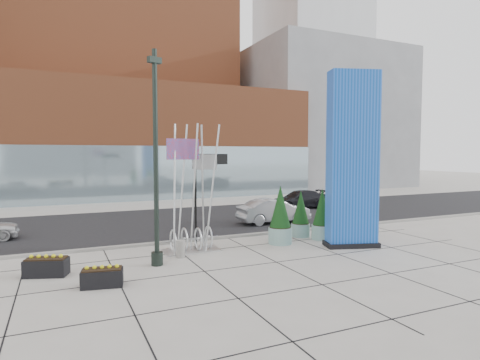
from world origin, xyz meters
name	(u,v)px	position (x,y,z in m)	size (l,w,h in m)	color
ground	(243,259)	(0.00, 0.00, 0.00)	(160.00, 160.00, 0.00)	#9E9991
street_asphalt	(176,221)	(0.00, 10.00, 0.01)	(80.00, 12.00, 0.02)	black
curb_edge	(209,239)	(0.00, 4.00, 0.06)	(80.00, 0.30, 0.12)	gray
tower_podium	(140,142)	(1.00, 27.00, 5.50)	(34.00, 10.00, 11.00)	#A55430
tower_glass_front	(151,173)	(1.00, 22.20, 2.50)	(34.00, 0.60, 5.00)	#8CA5B2
building_grey_parking	(316,120)	(26.00, 32.00, 9.00)	(20.00, 18.00, 18.00)	slate
building_pale_office	(311,26)	(36.00, 48.00, 27.50)	(16.00, 16.00, 55.00)	#B2B7BC
blue_pylon	(352,163)	(5.48, -0.06, 3.86)	(2.61, 1.75, 8.00)	#0C4BB4
lamp_post	(156,178)	(-3.38, 0.54, 3.34)	(0.55, 0.45, 8.15)	black
public_art_sculpture	(192,218)	(-1.48, 2.15, 1.47)	(2.48, 1.27, 5.59)	silver
concrete_bollard	(181,249)	(-2.23, 1.28, 0.36)	(0.37, 0.37, 0.71)	gray
overhead_street_sign	(210,167)	(-0.35, 2.80, 3.66)	(1.95, 0.86, 4.27)	black
round_planter_east	(301,215)	(4.60, 2.81, 1.13)	(0.95, 0.95, 2.39)	#7CA7A2
round_planter_mid	(322,215)	(5.20, 1.80, 1.21)	(1.02, 1.02, 2.55)	#7CA7A2
round_planter_west	(280,216)	(2.79, 1.80, 1.32)	(1.11, 1.11, 2.78)	#7CA7A2
box_planter_north	(46,266)	(-7.21, 0.80, 0.35)	(1.55, 1.13, 0.77)	black
box_planter_south	(102,277)	(-5.55, -1.20, 0.32)	(1.38, 0.88, 0.71)	black
car_silver_mid	(274,211)	(5.31, 6.89, 0.74)	(1.57, 4.49, 1.48)	#929499
car_dark_east	(299,200)	(10.37, 11.88, 0.69)	(1.95, 4.79, 1.39)	black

